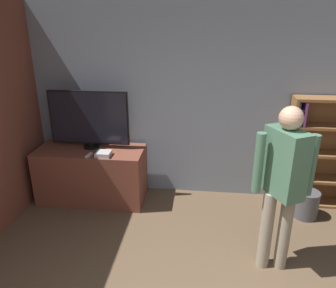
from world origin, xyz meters
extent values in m
cube|color=gray|center=(0.00, 3.10, 1.35)|extent=(6.84, 0.06, 2.70)
cube|color=brown|center=(-1.57, 2.69, 0.38)|extent=(1.48, 0.63, 0.77)
cylinder|color=black|center=(-1.57, 2.76, 0.78)|extent=(0.22, 0.22, 0.03)
cylinder|color=black|center=(-1.57, 2.76, 0.82)|extent=(0.06, 0.06, 0.05)
cube|color=black|center=(-1.57, 2.76, 1.20)|extent=(1.09, 0.04, 0.73)
cube|color=black|center=(-1.57, 2.74, 1.20)|extent=(1.05, 0.01, 0.70)
cube|color=silver|center=(-1.32, 2.49, 0.80)|extent=(0.19, 0.18, 0.06)
cube|color=white|center=(-1.51, 2.46, 0.78)|extent=(0.06, 0.14, 0.02)
cube|color=brown|center=(1.12, 2.91, 0.76)|extent=(0.04, 0.28, 1.52)
cube|color=brown|center=(1.54, 3.04, 0.76)|extent=(0.88, 0.01, 1.52)
cube|color=brown|center=(1.54, 2.91, 0.02)|extent=(0.81, 0.28, 0.04)
cube|color=brown|center=(1.54, 2.91, 0.38)|extent=(0.81, 0.28, 0.04)
cube|color=brown|center=(1.54, 2.91, 0.76)|extent=(0.81, 0.28, 0.04)
cube|color=brown|center=(1.54, 2.91, 1.14)|extent=(0.81, 0.28, 0.04)
cube|color=brown|center=(1.54, 2.91, 1.50)|extent=(0.81, 0.28, 0.04)
cube|color=orange|center=(1.15, 2.87, 0.17)|extent=(0.03, 0.21, 0.31)
cube|color=#5B8E99|center=(1.20, 2.88, 0.15)|extent=(0.04, 0.22, 0.26)
cube|color=gold|center=(1.25, 2.89, 0.16)|extent=(0.03, 0.24, 0.29)
cube|color=red|center=(1.30, 2.87, 0.16)|extent=(0.04, 0.21, 0.29)
cube|color=gold|center=(1.16, 2.87, 0.49)|extent=(0.03, 0.20, 0.19)
cube|color=#5B8E99|center=(1.19, 2.87, 0.53)|extent=(0.03, 0.21, 0.26)
cube|color=orange|center=(1.23, 2.87, 0.53)|extent=(0.02, 0.22, 0.26)
cube|color=#7A3889|center=(1.27, 2.89, 0.54)|extent=(0.03, 0.24, 0.28)
cube|color=gold|center=(1.32, 2.87, 0.56)|extent=(0.04, 0.22, 0.31)
cube|color=#2D569E|center=(1.37, 2.88, 0.50)|extent=(0.02, 0.23, 0.20)
cube|color=#232328|center=(1.16, 2.89, 0.93)|extent=(0.04, 0.25, 0.31)
cube|color=gold|center=(1.21, 2.90, 0.94)|extent=(0.03, 0.27, 0.31)
cube|color=#5B8E99|center=(1.24, 2.86, 0.94)|extent=(0.02, 0.20, 0.32)
cube|color=#99663D|center=(1.28, 2.89, 0.93)|extent=(0.02, 0.25, 0.29)
cube|color=#232328|center=(1.15, 2.89, 1.32)|extent=(0.02, 0.25, 0.31)
cube|color=#232328|center=(1.19, 2.87, 1.27)|extent=(0.04, 0.21, 0.23)
cube|color=#7A3889|center=(1.23, 2.90, 1.32)|extent=(0.03, 0.26, 0.31)
cylinder|color=gray|center=(0.65, 1.56, 0.44)|extent=(0.13, 0.13, 0.87)
cylinder|color=gray|center=(0.83, 1.56, 0.44)|extent=(0.13, 0.13, 0.87)
cube|color=#477056|center=(0.74, 1.56, 1.20)|extent=(0.39, 0.48, 0.65)
sphere|color=tan|center=(0.74, 1.56, 1.63)|extent=(0.22, 0.22, 0.22)
cylinder|color=#477056|center=(0.97, 1.56, 1.18)|extent=(0.09, 0.09, 0.60)
cylinder|color=#477056|center=(0.50, 1.56, 1.18)|extent=(0.09, 0.09, 0.60)
cylinder|color=#4C4C51|center=(1.35, 2.55, 0.18)|extent=(0.31, 0.31, 0.36)
camera|label=1|loc=(-0.04, -1.33, 2.47)|focal=35.00mm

